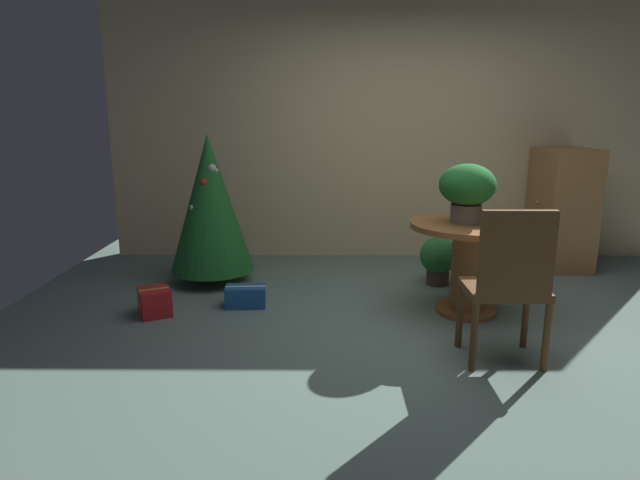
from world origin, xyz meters
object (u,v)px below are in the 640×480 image
at_px(gift_box_red, 155,302).
at_px(flower_vase, 467,188).
at_px(holiday_tree, 210,204).
at_px(wooden_cabinet, 562,208).
at_px(gift_box_blue, 246,296).
at_px(potted_plant, 439,258).
at_px(wooden_chair_near, 509,279).
at_px(round_dining_table, 469,255).

bearing_deg(gift_box_red, flower_vase, 1.52).
distance_m(holiday_tree, wooden_cabinet, 3.42).
xyz_separation_m(gift_box_blue, potted_plant, (1.65, 0.60, 0.16)).
height_order(wooden_chair_near, wooden_cabinet, wooden_cabinet).
distance_m(flower_vase, wooden_chair_near, 0.98).
height_order(wooden_cabinet, potted_plant, wooden_cabinet).
xyz_separation_m(round_dining_table, gift_box_red, (-2.40, -0.08, -0.36)).
distance_m(gift_box_red, wooden_cabinet, 3.94).
height_order(holiday_tree, wooden_cabinet, holiday_tree).
height_order(flower_vase, wooden_cabinet, wooden_cabinet).
xyz_separation_m(flower_vase, gift_box_blue, (-1.68, 0.14, -0.89)).
bearing_deg(flower_vase, round_dining_table, 14.94).
height_order(round_dining_table, potted_plant, round_dining_table).
bearing_deg(flower_vase, wooden_chair_near, -86.66).
xyz_separation_m(round_dining_table, flower_vase, (-0.05, -0.01, 0.51)).
xyz_separation_m(round_dining_table, wooden_chair_near, (0.00, -0.89, 0.09)).
distance_m(wooden_chair_near, potted_plant, 1.65).
bearing_deg(wooden_chair_near, gift_box_red, 161.12).
height_order(gift_box_blue, gift_box_red, gift_box_red).
bearing_deg(potted_plant, wooden_cabinet, 24.76).
relative_size(round_dining_table, holiday_tree, 0.68).
xyz_separation_m(round_dining_table, potted_plant, (-0.07, 0.72, -0.22)).
height_order(gift_box_blue, wooden_cabinet, wooden_cabinet).
bearing_deg(holiday_tree, round_dining_table, -20.01).
relative_size(round_dining_table, gift_box_red, 2.88).
bearing_deg(gift_box_red, gift_box_blue, 17.01).
relative_size(wooden_chair_near, gift_box_blue, 2.99).
relative_size(gift_box_blue, gift_box_red, 1.04).
relative_size(holiday_tree, wooden_cabinet, 1.13).
relative_size(flower_vase, gift_box_red, 1.40).
distance_m(flower_vase, holiday_tree, 2.22).
xyz_separation_m(flower_vase, potted_plant, (-0.02, 0.74, -0.73)).
bearing_deg(round_dining_table, potted_plant, 95.90).
bearing_deg(round_dining_table, gift_box_blue, 175.76).
relative_size(round_dining_table, gift_box_blue, 2.78).
relative_size(flower_vase, wooden_chair_near, 0.45).
bearing_deg(round_dining_table, flower_vase, -165.06).
relative_size(flower_vase, potted_plant, 1.02).
distance_m(gift_box_blue, potted_plant, 1.76).
xyz_separation_m(wooden_cabinet, potted_plant, (-1.33, -0.61, -0.35)).
xyz_separation_m(round_dining_table, holiday_tree, (-2.12, 0.77, 0.27)).
bearing_deg(wooden_cabinet, gift_box_blue, -157.95).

